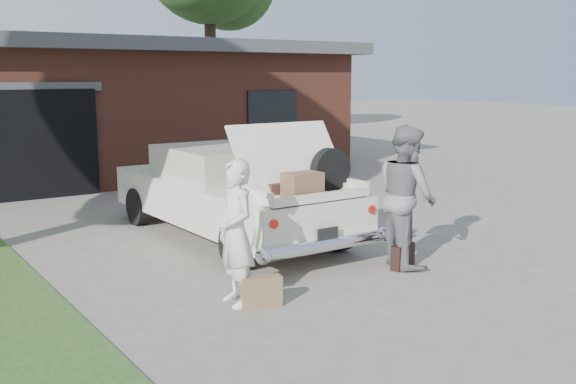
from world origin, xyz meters
TOP-DOWN VIEW (x-y plane):
  - ground at (0.00, 0.00)m, footprint 90.00×90.00m
  - house at (0.98, 11.47)m, footprint 12.80×7.80m
  - sedan at (0.52, 2.93)m, footprint 1.99×4.90m
  - woman_left at (-0.95, 0.20)m, footprint 0.43×0.62m
  - woman_right at (1.67, 0.31)m, footprint 0.91×1.05m
  - suitcase_left at (-0.77, -0.04)m, footprint 0.46×0.24m
  - suitcase_right at (1.53, 0.19)m, footprint 0.43×0.25m

SIDE VIEW (x-z plane):
  - ground at x=0.00m, z-range 0.00..0.00m
  - suitcase_right at x=1.53m, z-range 0.00..0.32m
  - suitcase_left at x=-0.77m, z-range 0.00..0.34m
  - sedan at x=0.52m, z-range -0.21..1.63m
  - woman_left at x=-0.95m, z-range 0.00..1.61m
  - woman_right at x=1.67m, z-range 0.00..1.86m
  - house at x=0.98m, z-range 0.02..3.32m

